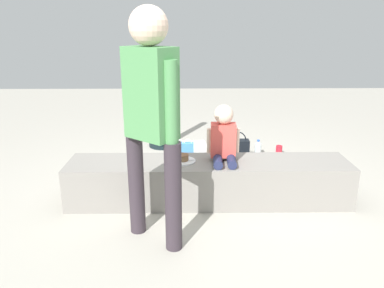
{
  "coord_description": "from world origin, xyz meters",
  "views": [
    {
      "loc": [
        -0.18,
        -2.98,
        1.48
      ],
      "look_at": [
        -0.15,
        -0.29,
        0.62
      ],
      "focal_mm": 34.99,
      "sensor_mm": 36.0,
      "label": 1
    }
  ],
  "objects": [
    {
      "name": "ground_plane",
      "position": [
        0.0,
        0.0,
        0.0
      ],
      "size": [
        12.0,
        12.0,
        0.0
      ],
      "primitive_type": "plane",
      "color": "#ADA89B"
    },
    {
      "name": "concrete_ledge",
      "position": [
        0.0,
        0.0,
        0.18
      ],
      "size": [
        2.4,
        0.47,
        0.37
      ],
      "primitive_type": "cube",
      "color": "gray",
      "rests_on": "ground_plane"
    },
    {
      "name": "child_seated",
      "position": [
        0.12,
        0.01,
        0.58
      ],
      "size": [
        0.28,
        0.32,
        0.48
      ],
      "color": "#23294E",
      "rests_on": "concrete_ledge"
    },
    {
      "name": "adult_standing",
      "position": [
        -0.42,
        -0.61,
        0.96
      ],
      "size": [
        0.39,
        0.36,
        1.6
      ],
      "color": "#342B33",
      "rests_on": "ground_plane"
    },
    {
      "name": "cake_plate",
      "position": [
        -0.22,
        0.0,
        0.39
      ],
      "size": [
        0.22,
        0.22,
        0.07
      ],
      "color": "white",
      "rests_on": "concrete_ledge"
    },
    {
      "name": "gift_bag",
      "position": [
        -0.22,
        0.66,
        0.16
      ],
      "size": [
        0.2,
        0.09,
        0.36
      ],
      "color": "#4C99E0",
      "rests_on": "ground_plane"
    },
    {
      "name": "railing_post",
      "position": [
        -0.49,
        1.56,
        0.41
      ],
      "size": [
        0.36,
        0.36,
        1.1
      ],
      "color": "black",
      "rests_on": "ground_plane"
    },
    {
      "name": "water_bottle_near_gift",
      "position": [
        0.65,
        1.15,
        0.09
      ],
      "size": [
        0.07,
        0.07,
        0.2
      ],
      "color": "silver",
      "rests_on": "ground_plane"
    },
    {
      "name": "party_cup_red",
      "position": [
        0.91,
        1.2,
        0.06
      ],
      "size": [
        0.07,
        0.07,
        0.11
      ],
      "primitive_type": "cylinder",
      "color": "red",
      "rests_on": "ground_plane"
    },
    {
      "name": "cake_box_white",
      "position": [
        -0.09,
        1.2,
        0.07
      ],
      "size": [
        0.32,
        0.35,
        0.14
      ],
      "primitive_type": "cube",
      "rotation": [
        0.0,
        0.0,
        0.15
      ],
      "color": "white",
      "rests_on": "ground_plane"
    },
    {
      "name": "handbag_black_leather",
      "position": [
        0.38,
        0.99,
        0.13
      ],
      "size": [
        0.26,
        0.12,
        0.35
      ],
      "color": "black",
      "rests_on": "ground_plane"
    }
  ]
}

